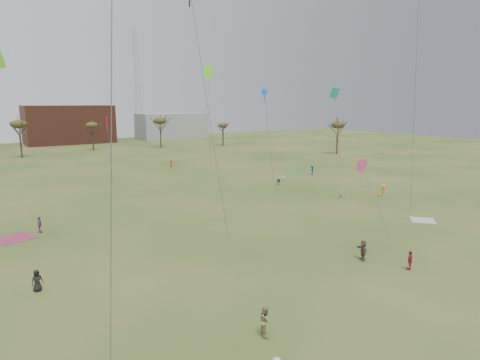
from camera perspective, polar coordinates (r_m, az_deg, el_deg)
ground at (r=32.52m, az=12.03°, el=-12.95°), size 260.00×260.00×0.00m
spectator_fore_a at (r=35.18m, az=22.72°, el=-10.33°), size 1.00×0.70×1.57m
spectator_fore_b at (r=24.27m, az=3.61°, el=-19.10°), size 0.97×1.06×1.76m
spectator_fore_c at (r=35.89m, az=16.85°, el=-9.41°), size 1.09×1.65×1.71m
flyer_mid_a at (r=32.40m, az=-26.57°, el=-12.49°), size 0.85×0.65×1.56m
flyer_mid_b at (r=59.87m, az=19.41°, el=-1.42°), size 0.96×1.31×1.82m
flyer_mid_c at (r=57.54m, az=13.91°, el=-1.79°), size 0.56×0.40×1.44m
spectator_mid_d at (r=45.92m, az=-26.28°, el=-5.64°), size 0.60×1.06×1.70m
spectator_mid_e at (r=67.91m, az=6.19°, el=0.38°), size 0.88×0.90×1.46m
flyer_far_b at (r=84.13m, az=-9.67°, el=2.31°), size 0.83×0.83×1.45m
flyer_far_c at (r=75.08m, az=10.07°, el=1.37°), size 1.02×1.25×1.69m
blanket_cream at (r=50.04m, az=24.23°, el=-5.18°), size 3.54×3.54×0.03m
blanket_plum at (r=45.45m, az=-29.06°, el=-7.17°), size 3.94×3.94×0.03m
blanket_olive at (r=76.69m, az=7.74°, el=1.00°), size 4.18×4.18×0.03m
camp_chair_right at (r=65.42m, az=5.34°, el=-0.42°), size 0.68×0.65×0.87m
kites_aloft at (r=40.64m, az=-1.29°, el=15.95°), size 62.27×53.35×25.52m
tree_line at (r=101.65m, az=-22.93°, el=6.67°), size 117.44×49.32×8.91m
building_brick at (r=143.28m, az=-22.89°, el=7.21°), size 26.00×16.00×12.00m
building_grey at (r=151.90m, az=-9.55°, el=7.49°), size 24.00×12.00×9.00m
radio_tower at (r=154.60m, az=-14.28°, el=12.83°), size 1.51×1.72×41.00m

